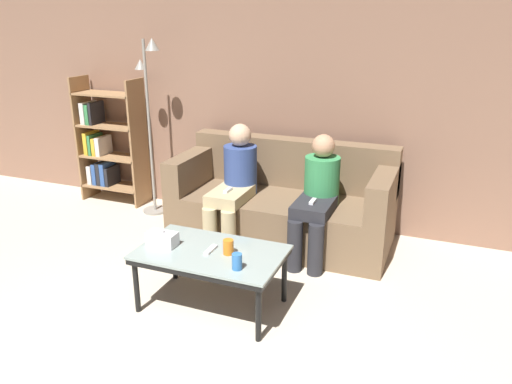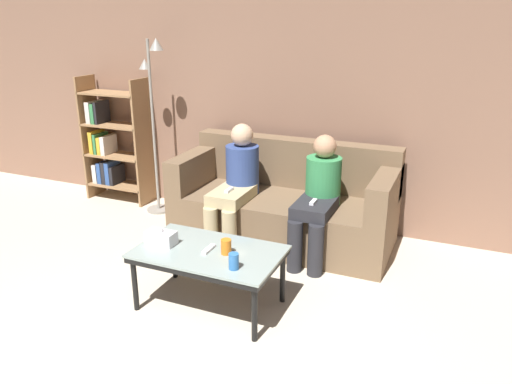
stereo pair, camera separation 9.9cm
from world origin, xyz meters
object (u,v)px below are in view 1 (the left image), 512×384
object	(u,v)px
cup_near_left	(228,247)
cup_near_right	(237,262)
coffee_table	(211,256)
bookshelf	(106,145)
standing_lamp	(150,109)
couch	(283,205)
tissue_box	(162,239)
game_remote	(211,250)
seated_person_mid_left	(317,194)
seated_person_left_end	(235,182)

from	to	relation	value
cup_near_left	cup_near_right	world-z (taller)	cup_near_right
coffee_table	cup_near_right	size ratio (longest dim) A/B	9.30
coffee_table	bookshelf	distance (m)	2.68
bookshelf	standing_lamp	distance (m)	0.87
cup_near_left	couch	bearing A→B (deg)	91.86
bookshelf	coffee_table	bearing A→B (deg)	-37.18
tissue_box	bookshelf	world-z (taller)	bookshelf
cup_near_right	game_remote	size ratio (longest dim) A/B	0.75
couch	standing_lamp	bearing A→B (deg)	174.58
coffee_table	game_remote	xyz separation A→B (m)	(-0.00, 0.00, 0.05)
cup_near_left	coffee_table	bearing A→B (deg)	-178.26
tissue_box	cup_near_right	bearing A→B (deg)	-11.47
tissue_box	bookshelf	xyz separation A→B (m)	(-1.76, 1.66, 0.14)
couch	seated_person_mid_left	xyz separation A→B (m)	(0.39, -0.24, 0.24)
game_remote	standing_lamp	xyz separation A→B (m)	(-1.41, 1.47, 0.66)
cup_near_left	standing_lamp	bearing A→B (deg)	136.53
coffee_table	cup_near_right	world-z (taller)	cup_near_right
cup_near_left	cup_near_right	distance (m)	0.23
cup_near_left	tissue_box	xyz separation A→B (m)	(-0.51, -0.05, -0.00)
standing_lamp	seated_person_mid_left	distance (m)	2.01
cup_near_right	bookshelf	bearing A→B (deg)	143.41
cup_near_left	bookshelf	distance (m)	2.78
coffee_table	cup_near_right	bearing A→B (deg)	-31.85
bookshelf	standing_lamp	xyz separation A→B (m)	(0.72, -0.14, 0.48)
seated_person_mid_left	standing_lamp	bearing A→B (deg)	168.49
couch	cup_near_left	world-z (taller)	couch
couch	tissue_box	distance (m)	1.46
tissue_box	seated_person_mid_left	size ratio (longest dim) A/B	0.20
seated_person_left_end	couch	bearing A→B (deg)	31.80
coffee_table	cup_near_right	distance (m)	0.35
cup_near_right	game_remote	world-z (taller)	cup_near_right
seated_person_left_end	standing_lamp	bearing A→B (deg)	160.98
couch	seated_person_left_end	world-z (taller)	seated_person_left_end
cup_near_left	tissue_box	world-z (taller)	tissue_box
bookshelf	seated_person_left_end	size ratio (longest dim) A/B	1.26
tissue_box	seated_person_left_end	size ratio (longest dim) A/B	0.20
cup_near_left	standing_lamp	xyz separation A→B (m)	(-1.55, 1.47, 0.62)
couch	bookshelf	bearing A→B (deg)	172.70
coffee_table	couch	bearing A→B (deg)	85.91
tissue_box	couch	bearing A→B (deg)	71.28
cup_near_left	game_remote	size ratio (longest dim) A/B	0.72
couch	coffee_table	xyz separation A→B (m)	(-0.09, -1.33, 0.07)
coffee_table	seated_person_left_end	bearing A→B (deg)	105.17
couch	seated_person_mid_left	distance (m)	0.52
game_remote	seated_person_mid_left	xyz separation A→B (m)	(0.48, 1.09, 0.12)
bookshelf	seated_person_mid_left	bearing A→B (deg)	-11.42
bookshelf	tissue_box	bearing A→B (deg)	-43.33
bookshelf	seated_person_mid_left	world-z (taller)	bookshelf
standing_lamp	seated_person_left_end	world-z (taller)	standing_lamp
tissue_box	cup_near_left	bearing A→B (deg)	5.40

